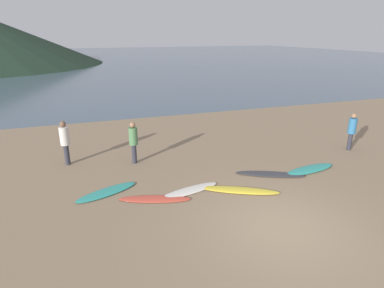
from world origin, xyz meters
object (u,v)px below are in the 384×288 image
object	(u,v)px
surfboard_0	(107,192)
surfboard_5	(310,169)
person_1	(352,129)
person_2	(65,139)
surfboard_3	(240,190)
surfboard_1	(155,199)
person_0	(133,139)
surfboard_2	(189,191)
surfboard_4	(270,174)

from	to	relation	value
surfboard_0	surfboard_5	distance (m)	7.25
person_1	person_2	xyz separation A→B (m)	(-11.44, 2.23, 0.06)
surfboard_0	surfboard_3	xyz separation A→B (m)	(4.02, -1.27, 0.01)
surfboard_1	person_1	world-z (taller)	person_1
surfboard_3	surfboard_0	bearing A→B (deg)	-170.07
person_0	surfboard_3	bearing A→B (deg)	166.27
surfboard_2	surfboard_5	world-z (taller)	surfboard_5
surfboard_2	person_1	distance (m)	7.92
person_1	surfboard_0	bearing A→B (deg)	-25.49
surfboard_0	surfboard_3	world-z (taller)	surfboard_3
surfboard_4	person_1	size ratio (longest dim) A/B	1.51
surfboard_0	surfboard_2	bearing A→B (deg)	-39.99
surfboard_5	person_2	distance (m)	9.18
surfboard_0	person_0	world-z (taller)	person_0
surfboard_3	person_2	distance (m)	6.75
person_0	person_2	world-z (taller)	person_2
surfboard_1	person_2	bearing A→B (deg)	142.39
surfboard_0	surfboard_2	world-z (taller)	surfboard_0
surfboard_0	person_1	world-z (taller)	person_1
surfboard_2	person_1	bearing A→B (deg)	-3.09
surfboard_4	surfboard_5	world-z (taller)	surfboard_5
surfboard_4	person_2	distance (m)	7.68
surfboard_0	surfboard_3	size ratio (longest dim) A/B	0.82
surfboard_0	person_0	bearing A→B (deg)	37.31
surfboard_1	surfboard_4	size ratio (longest dim) A/B	0.90
surfboard_4	person_0	xyz separation A→B (m)	(-4.37, 2.69, 0.93)
surfboard_4	surfboard_5	bearing A→B (deg)	21.59
surfboard_3	surfboard_5	world-z (taller)	surfboard_5
person_0	surfboard_5	bearing A→B (deg)	-167.67
surfboard_3	person_0	world-z (taller)	person_0
surfboard_5	person_2	bearing A→B (deg)	149.40
surfboard_2	surfboard_4	size ratio (longest dim) A/B	0.86
surfboard_0	surfboard_1	xyz separation A→B (m)	(1.34, -0.92, -0.01)
surfboard_3	person_2	world-z (taller)	person_2
surfboard_4	person_2	world-z (taller)	person_2
surfboard_2	person_1	world-z (taller)	person_1
surfboard_0	person_2	world-z (taller)	person_2
person_1	surfboard_4	bearing A→B (deg)	-15.04
surfboard_3	surfboard_4	world-z (taller)	surfboard_3
person_0	surfboard_2	bearing A→B (deg)	150.50
surfboard_2	surfboard_1	bearing A→B (deg)	174.48
surfboard_0	person_0	xyz separation A→B (m)	(1.25, 2.19, 0.93)
surfboard_4	person_1	world-z (taller)	person_1
surfboard_2	surfboard_5	distance (m)	4.73
person_2	surfboard_1	bearing A→B (deg)	-57.40
person_0	person_1	bearing A→B (deg)	-152.12
surfboard_1	surfboard_3	size ratio (longest dim) A/B	0.87
surfboard_2	surfboard_3	distance (m)	1.61
surfboard_2	surfboard_4	bearing A→B (deg)	-8.75
surfboard_5	person_1	distance (m)	3.39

